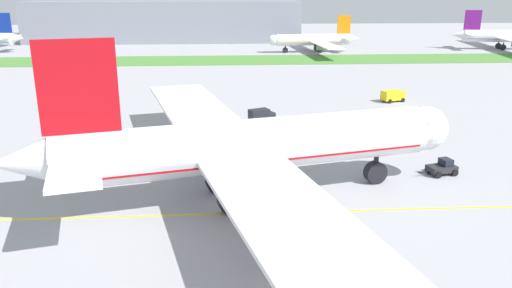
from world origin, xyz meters
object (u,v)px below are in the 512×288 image
service_truck_catering_van (393,95)px  parked_airliner_far_outer (508,36)px  pushback_tug (442,167)px  ground_crew_wingwalker_port (382,260)px  airliner_foreground (246,146)px  service_truck_fuel_bowser (261,116)px  service_truck_baggage_loader (93,128)px  parked_airliner_far_right (314,40)px

service_truck_catering_van → parked_airliner_far_outer: 119.87m
pushback_tug → ground_crew_wingwalker_port: (-15.13, -22.99, -0.02)m
airliner_foreground → parked_airliner_far_outer: (110.31, 143.34, -1.27)m
ground_crew_wingwalker_port → service_truck_fuel_bowser: service_truck_fuel_bowser is taller
service_truck_fuel_bowser → parked_airliner_far_outer: parked_airliner_far_outer is taller
pushback_tug → service_truck_catering_van: 44.99m
pushback_tug → service_truck_baggage_loader: (-50.43, 20.53, 0.67)m
airliner_foreground → service_truck_fuel_bowser: airliner_foreground is taller
parked_airliner_far_outer → parked_airliner_far_right: bearing=-176.8°
service_truck_catering_van → parked_airliner_far_right: 88.06m
service_truck_baggage_loader → service_truck_fuel_bowser: (28.31, 6.28, -0.09)m
pushback_tug → parked_airliner_far_right: 132.47m
ground_crew_wingwalker_port → parked_airliner_far_outer: size_ratio=0.02×
service_truck_fuel_bowser → parked_airliner_far_right: parked_airliner_far_right is taller
service_truck_baggage_loader → parked_airliner_far_outer: (134.43, 116.19, 3.54)m
airliner_foreground → service_truck_fuel_bowser: 34.05m
airliner_foreground → parked_airliner_far_outer: airliner_foreground is taller
ground_crew_wingwalker_port → service_truck_catering_van: 71.08m
service_truck_fuel_bowser → parked_airliner_far_outer: (106.12, 109.91, 3.63)m
airliner_foreground → service_truck_fuel_bowser: size_ratio=16.35×
airliner_foreground → pushback_tug: 27.68m
parked_airliner_far_right → ground_crew_wingwalker_port: bearing=-97.6°
pushback_tug → airliner_foreground: bearing=-165.9°
ground_crew_wingwalker_port → parked_airliner_far_outer: bearing=58.2°
ground_crew_wingwalker_port → pushback_tug: bearing=56.6°
ground_crew_wingwalker_port → service_truck_catering_van: (22.87, 67.30, 0.45)m
service_truck_baggage_loader → service_truck_catering_van: bearing=22.2°
airliner_foreground → ground_crew_wingwalker_port: airliner_foreground is taller
service_truck_catering_van → parked_airliner_far_outer: parked_airliner_far_outer is taller
service_truck_baggage_loader → service_truck_catering_van: 62.85m
parked_airliner_far_right → service_truck_catering_van: bearing=-88.7°
parked_airliner_far_right → airliner_foreground: bearing=-103.0°
airliner_foreground → service_truck_baggage_loader: bearing=131.6°
parked_airliner_far_right → parked_airliner_far_outer: 78.45m
service_truck_fuel_bowser → parked_airliner_far_outer: bearing=46.0°
pushback_tug → parked_airliner_far_right: bearing=87.5°
ground_crew_wingwalker_port → parked_airliner_far_right: bearing=82.4°
service_truck_baggage_loader → service_truck_catering_van: service_truck_baggage_loader is taller
parked_airliner_far_outer → service_truck_baggage_loader: bearing=-139.2°
service_truck_catering_van → parked_airliner_far_outer: bearing=50.5°
service_truck_fuel_bowser → parked_airliner_far_outer: size_ratio=0.07×
service_truck_baggage_loader → service_truck_catering_van: size_ratio=0.92×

